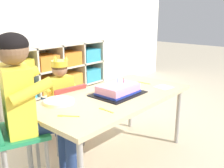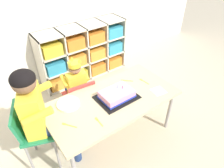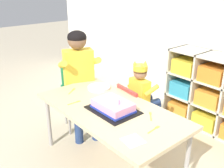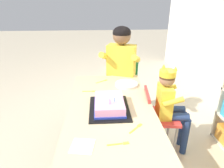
% 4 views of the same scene
% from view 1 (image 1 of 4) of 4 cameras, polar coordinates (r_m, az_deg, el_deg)
% --- Properties ---
extents(ground, '(16.00, 16.00, 0.00)m').
position_cam_1_polar(ground, '(2.25, 0.22, -16.33)').
color(ground, beige).
extents(storage_cubby_shelf, '(1.37, 0.35, 0.83)m').
position_cam_1_polar(storage_cubby_shelf, '(3.22, -12.41, 0.86)').
color(storage_cubby_shelf, beige).
rests_on(storage_cubby_shelf, ground).
extents(activity_table, '(1.33, 0.67, 0.56)m').
position_cam_1_polar(activity_table, '(2.02, 0.23, -3.71)').
color(activity_table, '#D1B789').
rests_on(activity_table, ground).
extents(classroom_chair_blue, '(0.36, 0.33, 0.60)m').
position_cam_1_polar(classroom_chair_blue, '(2.28, -10.41, -5.72)').
color(classroom_chair_blue, red).
rests_on(classroom_chair_blue, ground).
extents(child_with_crown, '(0.31, 0.31, 0.84)m').
position_cam_1_polar(child_with_crown, '(2.31, -11.97, -1.53)').
color(child_with_crown, yellow).
rests_on(child_with_crown, ground).
extents(classroom_chair_adult_side, '(0.42, 0.44, 0.73)m').
position_cam_1_polar(classroom_chair_adult_side, '(1.74, -21.33, -10.11)').
color(classroom_chair_adult_side, '#238451').
rests_on(classroom_chair_adult_side, ground).
extents(adult_helper_seated, '(0.49, 0.47, 1.09)m').
position_cam_1_polar(adult_helper_seated, '(1.68, -18.26, -2.95)').
color(adult_helper_seated, yellow).
rests_on(adult_helper_seated, ground).
extents(birthday_cake_on_tray, '(0.40, 0.30, 0.12)m').
position_cam_1_polar(birthday_cake_on_tray, '(2.03, 1.36, -1.38)').
color(birthday_cake_on_tray, black).
rests_on(birthday_cake_on_tray, activity_table).
extents(paper_plate_stack, '(0.22, 0.22, 0.02)m').
position_cam_1_polar(paper_plate_stack, '(1.88, -11.76, -3.85)').
color(paper_plate_stack, white).
rests_on(paper_plate_stack, activity_table).
extents(paper_napkin_square, '(0.15, 0.15, 0.00)m').
position_cam_1_polar(paper_napkin_square, '(2.27, 11.52, -0.67)').
color(paper_napkin_square, white).
rests_on(paper_napkin_square, activity_table).
extents(fork_near_child_seat, '(0.09, 0.12, 0.00)m').
position_cam_1_polar(fork_near_child_seat, '(1.65, -10.04, -7.06)').
color(fork_near_child_seat, yellow).
rests_on(fork_near_child_seat, activity_table).
extents(fork_at_table_front_edge, '(0.03, 0.13, 0.00)m').
position_cam_1_polar(fork_at_table_front_edge, '(2.38, 6.92, 0.29)').
color(fork_at_table_front_edge, yellow).
rests_on(fork_at_table_front_edge, activity_table).
extents(fork_near_cake_tray, '(0.02, 0.12, 0.00)m').
position_cam_1_polar(fork_near_cake_tray, '(1.71, -1.47, -5.86)').
color(fork_near_cake_tray, yellow).
rests_on(fork_near_cake_tray, activity_table).
extents(fork_scattered_mid_table, '(0.11, 0.11, 0.00)m').
position_cam_1_polar(fork_scattered_mid_table, '(2.33, 2.30, 0.09)').
color(fork_scattered_mid_table, yellow).
rests_on(fork_scattered_mid_table, activity_table).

